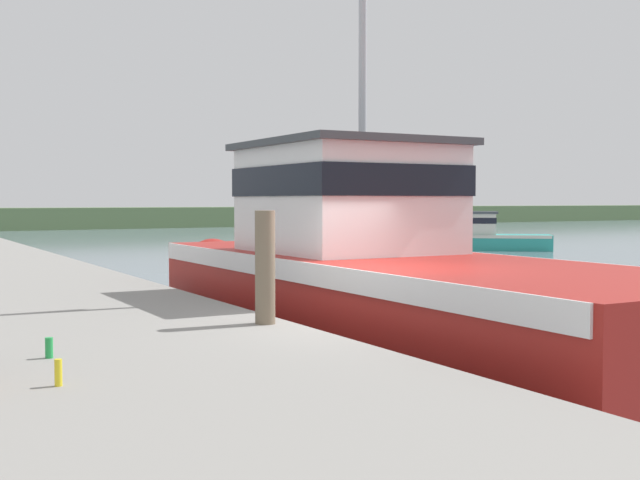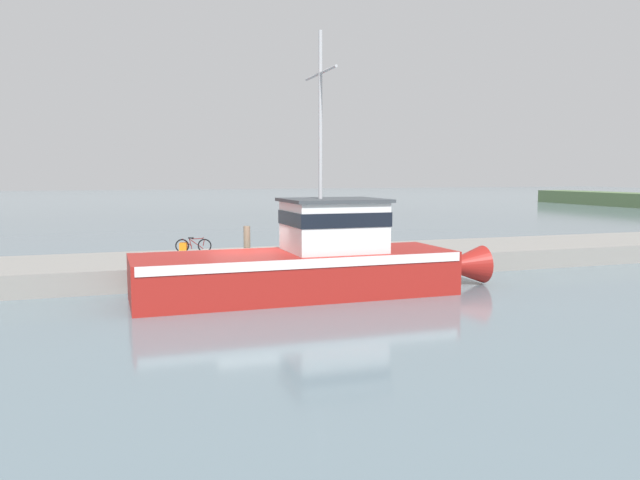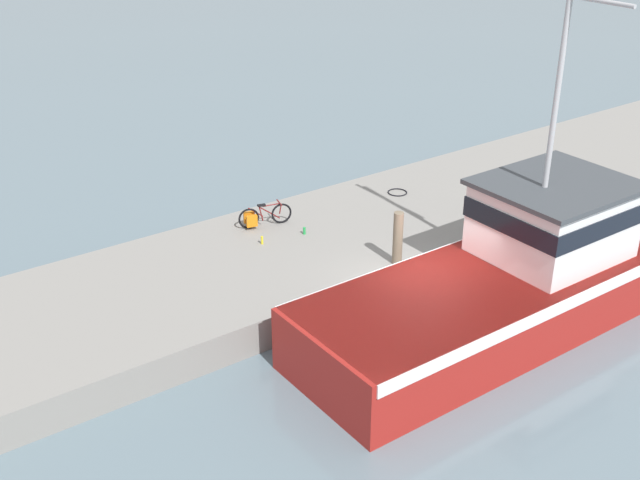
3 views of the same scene
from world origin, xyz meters
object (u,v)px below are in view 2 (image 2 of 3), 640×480
Objects in this scene: bicycle_touring at (190,246)px; water_bottle_by_bike at (211,253)px; fishing_boat_main at (312,260)px; water_bottle_on_curb at (180,253)px; mooring_post at (247,245)px.

bicycle_touring is 1.42m from water_bottle_by_bike.
fishing_boat_main reaches higher than bicycle_touring.
fishing_boat_main is 6.40m from water_bottle_by_bike.
bicycle_touring is 6.70× the size of water_bottle_on_curb.
fishing_boat_main is 57.89× the size of water_bottle_on_curb.
bicycle_touring is at bearing 150.36° from water_bottle_on_curb.
mooring_post is 7.00× the size of water_bottle_by_bike.
water_bottle_on_curb is (1.02, -0.58, -0.20)m from bicycle_touring.
water_bottle_by_bike is at bearing 46.98° from bicycle_touring.
fishing_boat_main is at bearing 25.81° from water_bottle_by_bike.
bicycle_touring is 4.48m from mooring_post.
water_bottle_on_curb is (-0.17, -1.33, 0.01)m from water_bottle_by_bike.
water_bottle_by_bike is 1.34m from water_bottle_on_curb.
water_bottle_by_bike is 0.89× the size of water_bottle_on_curb.
fishing_boat_main is 7.22m from water_bottle_on_curb.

